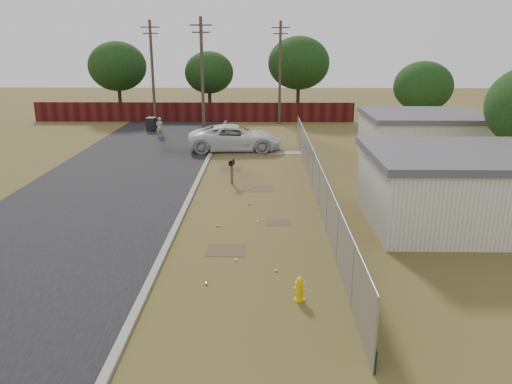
{
  "coord_description": "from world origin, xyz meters",
  "views": [
    {
      "loc": [
        0.57,
        -21.75,
        7.35
      ],
      "look_at": [
        0.25,
        -1.25,
        1.1
      ],
      "focal_mm": 35.0,
      "sensor_mm": 36.0,
      "label": 1
    }
  ],
  "objects_px": {
    "trash_bin": "(151,124)",
    "pickup_truck": "(235,138)",
    "fire_hydrant": "(300,289)",
    "mailbox": "(232,165)",
    "pedestrian": "(160,127)"
  },
  "relations": [
    {
      "from": "fire_hydrant",
      "to": "pickup_truck",
      "type": "xyz_separation_m",
      "value": [
        -3.05,
        20.9,
        0.52
      ]
    },
    {
      "from": "mailbox",
      "to": "pickup_truck",
      "type": "xyz_separation_m",
      "value": [
        -0.3,
        8.47,
        -0.17
      ]
    },
    {
      "from": "pickup_truck",
      "to": "mailbox",
      "type": "bearing_deg",
      "value": 179.07
    },
    {
      "from": "fire_hydrant",
      "to": "trash_bin",
      "type": "distance_m",
      "value": 30.34
    },
    {
      "from": "pedestrian",
      "to": "trash_bin",
      "type": "bearing_deg",
      "value": -86.26
    },
    {
      "from": "pedestrian",
      "to": "fire_hydrant",
      "type": "bearing_deg",
      "value": 88.32
    },
    {
      "from": "fire_hydrant",
      "to": "pedestrian",
      "type": "bearing_deg",
      "value": 109.79
    },
    {
      "from": "fire_hydrant",
      "to": "mailbox",
      "type": "xyz_separation_m",
      "value": [
        -2.75,
        12.43,
        0.69
      ]
    },
    {
      "from": "mailbox",
      "to": "pickup_truck",
      "type": "distance_m",
      "value": 8.48
    },
    {
      "from": "mailbox",
      "to": "pickup_truck",
      "type": "height_order",
      "value": "pickup_truck"
    },
    {
      "from": "fire_hydrant",
      "to": "trash_bin",
      "type": "xyz_separation_m",
      "value": [
        -10.53,
        28.45,
        0.22
      ]
    },
    {
      "from": "fire_hydrant",
      "to": "pedestrian",
      "type": "height_order",
      "value": "pedestrian"
    },
    {
      "from": "pickup_truck",
      "to": "trash_bin",
      "type": "relative_size",
      "value": 5.55
    },
    {
      "from": "trash_bin",
      "to": "pickup_truck",
      "type": "bearing_deg",
      "value": -45.28
    },
    {
      "from": "fire_hydrant",
      "to": "mailbox",
      "type": "relative_size",
      "value": 0.59
    }
  ]
}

